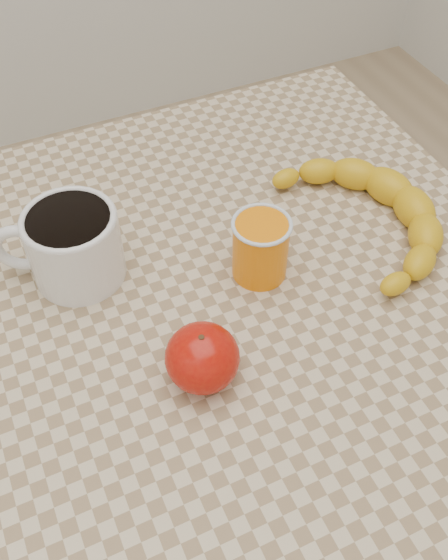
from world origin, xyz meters
name	(u,v)px	position (x,y,z in m)	size (l,w,h in m)	color
ground	(224,514)	(0.00, 0.00, 0.00)	(3.00, 3.00, 0.00)	tan
table	(224,331)	(0.00, 0.00, 0.66)	(0.80, 0.80, 0.75)	#C5AF8B
coffee_mug	(71,243)	(-0.16, 0.10, 0.80)	(0.17, 0.15, 0.10)	silver
orange_juice_glass	(260,247)	(0.05, 0.01, 0.79)	(0.07, 0.07, 0.09)	orange
apple	(202,358)	(-0.07, -0.10, 0.79)	(0.09, 0.09, 0.08)	#9E0905
banana	(368,215)	(0.22, 0.02, 0.77)	(0.23, 0.32, 0.05)	gold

